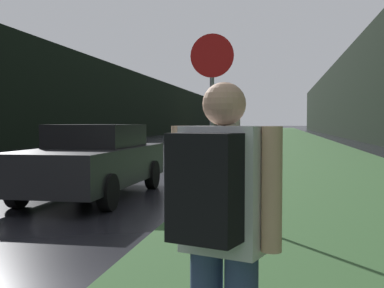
{
  "coord_description": "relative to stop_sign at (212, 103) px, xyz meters",
  "views": [
    {
      "loc": [
        5.67,
        1.54,
        1.48
      ],
      "look_at": [
        3.05,
        15.85,
        0.85
      ],
      "focal_mm": 45.0,
      "sensor_mm": 36.0,
      "label": 1
    }
  ],
  "objects": [
    {
      "name": "lane_stripe_c",
      "position": [
        -4.6,
        4.04,
        -1.79
      ],
      "size": [
        0.12,
        3.0,
        0.01
      ],
      "primitive_type": "cube",
      "color": "silver",
      "rests_on": "ground_plane"
    },
    {
      "name": "delivery_truck",
      "position": [
        -6.59,
        67.92,
        -0.01
      ],
      "size": [
        2.57,
        8.98,
        3.38
      ],
      "color": "#6E684F",
      "rests_on": "ground_plane"
    },
    {
      "name": "lane_stripe_e",
      "position": [
        -4.6,
        18.04,
        -1.79
      ],
      "size": [
        0.12,
        3.0,
        0.01
      ],
      "primitive_type": "cube",
      "color": "silver",
      "rests_on": "ground_plane"
    },
    {
      "name": "stop_sign",
      "position": [
        0.0,
        0.0,
        0.0
      ],
      "size": [
        0.7,
        0.07,
        2.91
      ],
      "color": "slate",
      "rests_on": "ground_plane"
    },
    {
      "name": "treeline_near_side",
      "position": [
        8.4,
        40.8,
        2.54
      ],
      "size": [
        2.0,
        140.0,
        8.67
      ],
      "primitive_type": "cube",
      "color": "black",
      "rests_on": "ground_plane"
    },
    {
      "name": "treeline_far_side",
      "position": [
        -14.59,
        40.8,
        1.6
      ],
      "size": [
        2.0,
        140.0,
        6.79
      ],
      "primitive_type": "cube",
      "color": "black",
      "rests_on": "ground_plane"
    },
    {
      "name": "car_passing_near",
      "position": [
        -2.6,
        1.47,
        -1.06
      ],
      "size": [
        1.87,
        4.59,
        1.46
      ],
      "rotation": [
        0.0,
        0.0,
        3.14
      ],
      "color": "black",
      "rests_on": "ground_plane"
    },
    {
      "name": "grass_verge",
      "position": [
        2.4,
        30.8,
        -1.79
      ],
      "size": [
        6.0,
        240.0,
        0.02
      ],
      "primitive_type": "cube",
      "color": "#33562D",
      "rests_on": "ground_plane"
    },
    {
      "name": "hitchhiker_with_backpack",
      "position": [
        0.8,
        -5.39,
        -0.83
      ],
      "size": [
        0.56,
        0.49,
        1.68
      ],
      "rotation": [
        0.0,
        0.0,
        -0.33
      ],
      "color": "navy",
      "rests_on": "ground_plane"
    },
    {
      "name": "lane_stripe_d",
      "position": [
        -4.6,
        11.04,
        -1.79
      ],
      "size": [
        0.12,
        3.0,
        0.01
      ],
      "primitive_type": "cube",
      "color": "silver",
      "rests_on": "ground_plane"
    }
  ]
}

